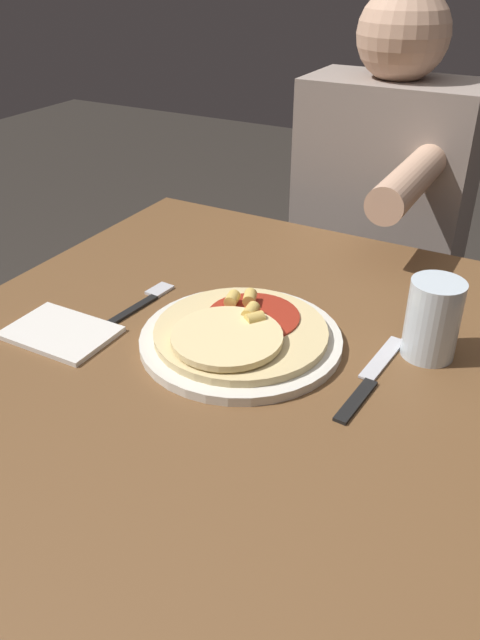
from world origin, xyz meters
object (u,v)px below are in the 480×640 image
at_px(plate, 240,339).
at_px(fork, 141,303).
at_px(drinking_glass, 433,319).
at_px(person_diner, 382,214).
at_px(pizza, 238,331).
at_px(knife, 370,378).
at_px(dining_table, 230,419).

height_order(plate, fork, plate).
relative_size(drinking_glass, person_diner, 0.10).
distance_m(pizza, fork, 0.20).
bearing_deg(knife, fork, 177.46).
bearing_deg(fork, dining_table, -16.26).
height_order(knife, person_diner, person_diner).
bearing_deg(pizza, drinking_glass, 23.92).
distance_m(dining_table, plate, 0.13).
relative_size(knife, drinking_glass, 1.90).
xyz_separation_m(dining_table, knife, (0.20, 0.04, 0.12)).
xyz_separation_m(knife, drinking_glass, (0.05, 0.10, 0.06)).
height_order(dining_table, plate, plate).
bearing_deg(knife, pizza, -176.64).
xyz_separation_m(plate, pizza, (-0.00, -0.01, 0.02)).
bearing_deg(pizza, knife, 3.36).
height_order(fork, knife, same).
height_order(dining_table, knife, knife).
height_order(dining_table, fork, fork).
bearing_deg(pizza, plate, 85.17).
bearing_deg(person_diner, plate, -89.18).
height_order(drinking_glass, person_diner, person_diner).
distance_m(knife, drinking_glass, 0.12).
distance_m(pizza, drinking_glass, 0.27).
bearing_deg(dining_table, knife, 11.66).
relative_size(pizza, fork, 1.45).
distance_m(plate, drinking_glass, 0.27).
relative_size(dining_table, person_diner, 0.83).
height_order(dining_table, person_diner, person_diner).
bearing_deg(pizza, person_diner, 90.78).
height_order(fork, drinking_glass, drinking_glass).
xyz_separation_m(drinking_glass, person_diner, (-0.26, 0.61, -0.10)).
bearing_deg(fork, person_diner, 74.90).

